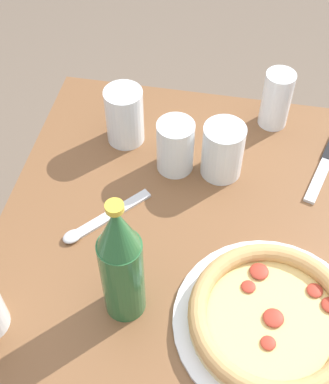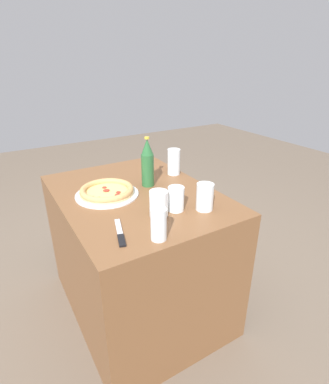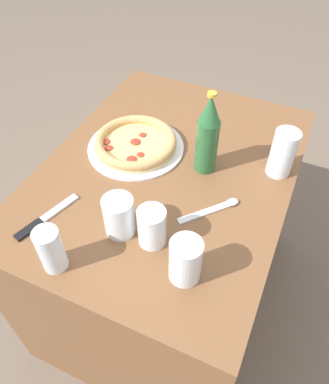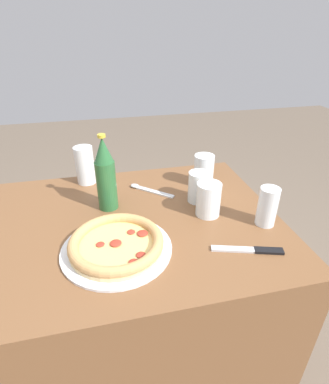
% 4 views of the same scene
% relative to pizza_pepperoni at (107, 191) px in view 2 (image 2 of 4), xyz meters
% --- Properties ---
extents(ground_plane, '(8.00, 8.00, 0.00)m').
position_rel_pizza_pepperoni_xyz_m(ground_plane, '(0.05, 0.14, -0.77)').
color(ground_plane, '#6B5B4C').
extents(table, '(1.01, 0.76, 0.75)m').
position_rel_pizza_pepperoni_xyz_m(table, '(0.05, 0.14, -0.40)').
color(table, brown).
rests_on(table, ground_plane).
extents(pizza_pepperoni, '(0.32, 0.32, 0.04)m').
position_rel_pizza_pepperoni_xyz_m(pizza_pepperoni, '(0.00, 0.00, 0.00)').
color(pizza_pepperoni, silver).
rests_on(pizza_pepperoni, table).
extents(glass_mango_juice, '(0.08, 0.08, 0.13)m').
position_rel_pizza_pepperoni_xyz_m(glass_mango_juice, '(0.38, 0.33, 0.04)').
color(glass_mango_juice, white).
rests_on(glass_mango_juice, table).
extents(glass_cola, '(0.06, 0.06, 0.13)m').
position_rel_pizza_pepperoni_xyz_m(glass_cola, '(0.48, 0.03, 0.04)').
color(glass_cola, white).
rests_on(glass_cola, table).
extents(glass_red_wine, '(0.07, 0.07, 0.11)m').
position_rel_pizza_pepperoni_xyz_m(glass_red_wine, '(0.32, 0.21, 0.03)').
color(glass_red_wine, white).
rests_on(glass_red_wine, table).
extents(glass_iced_tea, '(0.08, 0.08, 0.12)m').
position_rel_pizza_pepperoni_xyz_m(glass_iced_tea, '(0.32, 0.12, 0.03)').
color(glass_iced_tea, white).
rests_on(glass_iced_tea, table).
extents(glass_orange_juice, '(0.07, 0.07, 0.15)m').
position_rel_pizza_pepperoni_xyz_m(glass_orange_juice, '(-0.08, 0.46, 0.05)').
color(glass_orange_juice, white).
rests_on(glass_orange_juice, table).
extents(beer_bottle, '(0.07, 0.07, 0.27)m').
position_rel_pizza_pepperoni_xyz_m(beer_bottle, '(-0.01, 0.24, 0.11)').
color(beer_bottle, '#286033').
rests_on(beer_bottle, table).
extents(knife, '(0.20, 0.08, 0.01)m').
position_rel_pizza_pepperoni_xyz_m(knife, '(0.38, -0.09, -0.02)').
color(knife, black).
rests_on(knife, table).
extents(spoon, '(0.16, 0.15, 0.01)m').
position_rel_pizza_pepperoni_xyz_m(spoon, '(0.15, 0.33, -0.02)').
color(spoon, silver).
rests_on(spoon, table).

